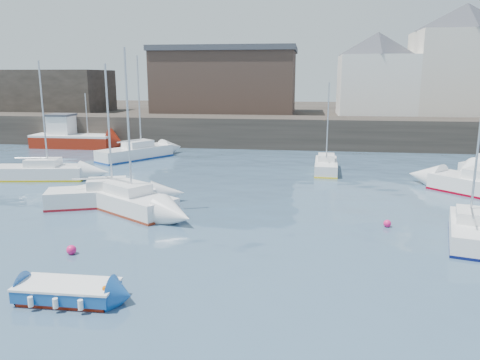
# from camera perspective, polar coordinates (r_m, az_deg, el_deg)

# --- Properties ---
(water) EXTENTS (220.00, 220.00, 0.00)m
(water) POSITION_cam_1_polar(r_m,az_deg,el_deg) (15.03, -6.64, -15.62)
(water) COLOR #2D4760
(water) RESTS_ON ground
(quay_wall) EXTENTS (90.00, 5.00, 3.00)m
(quay_wall) POSITION_cam_1_polar(r_m,az_deg,el_deg) (48.24, 3.83, 5.89)
(quay_wall) COLOR #28231E
(quay_wall) RESTS_ON ground
(land_strip) EXTENTS (90.00, 32.00, 2.80)m
(land_strip) POSITION_cam_1_polar(r_m,az_deg,el_deg) (66.13, 5.00, 7.58)
(land_strip) COLOR #28231E
(land_strip) RESTS_ON ground
(bldg_east_a) EXTENTS (13.36, 13.36, 11.80)m
(bldg_east_a) POSITION_cam_1_polar(r_m,az_deg,el_deg) (57.25, 25.48, 13.11)
(bldg_east_a) COLOR beige
(bldg_east_a) RESTS_ON land_strip
(bldg_east_d) EXTENTS (11.14, 11.14, 8.95)m
(bldg_east_d) POSITION_cam_1_polar(r_m,az_deg,el_deg) (54.81, 16.28, 12.37)
(bldg_east_d) COLOR white
(bldg_east_d) RESTS_ON land_strip
(warehouse) EXTENTS (16.40, 10.40, 7.60)m
(warehouse) POSITION_cam_1_polar(r_m,az_deg,el_deg) (56.59, -1.68, 12.08)
(warehouse) COLOR #3D2D26
(warehouse) RESTS_ON land_strip
(bldg_west) EXTENTS (14.00, 8.00, 5.00)m
(bldg_west) POSITION_cam_1_polar(r_m,az_deg,el_deg) (63.22, -22.22, 10.03)
(bldg_west) COLOR #353028
(bldg_west) RESTS_ON land_strip
(blue_dinghy) EXTENTS (3.22, 1.73, 0.61)m
(blue_dinghy) POSITION_cam_1_polar(r_m,az_deg,el_deg) (16.35, -20.28, -12.60)
(blue_dinghy) COLOR maroon
(blue_dinghy) RESTS_ON ground
(fishing_boat) EXTENTS (8.17, 3.07, 5.41)m
(fishing_boat) POSITION_cam_1_polar(r_m,az_deg,el_deg) (50.50, -19.87, 4.95)
(fishing_boat) COLOR maroon
(fishing_boat) RESTS_ON ground
(sailboat_a) EXTENTS (6.23, 3.78, 7.72)m
(sailboat_a) POSITION_cam_1_polar(r_m,az_deg,el_deg) (27.24, -16.39, -1.84)
(sailboat_a) COLOR white
(sailboat_a) RESTS_ON ground
(sailboat_b) EXTENTS (6.68, 5.35, 8.49)m
(sailboat_b) POSITION_cam_1_polar(r_m,az_deg,el_deg) (25.98, -13.81, -2.36)
(sailboat_b) COLOR white
(sailboat_b) RESTS_ON ground
(sailboat_c) EXTENTS (2.81, 5.17, 6.49)m
(sailboat_c) POSITION_cam_1_polar(r_m,az_deg,el_deg) (22.84, 26.19, -5.52)
(sailboat_c) COLOR white
(sailboat_c) RESTS_ON ground
(sailboat_e) EXTENTS (6.53, 2.96, 8.10)m
(sailboat_e) POSITION_cam_1_polar(r_m,az_deg,el_deg) (35.59, -23.19, 0.93)
(sailboat_e) COLOR white
(sailboat_e) RESTS_ON ground
(sailboat_f) EXTENTS (1.82, 5.15, 6.62)m
(sailboat_f) POSITION_cam_1_polar(r_m,az_deg,el_deg) (35.94, 10.44, 1.75)
(sailboat_f) COLOR white
(sailboat_f) RESTS_ON ground
(sailboat_h) EXTENTS (5.62, 6.88, 8.78)m
(sailboat_h) POSITION_cam_1_polar(r_m,az_deg,el_deg) (41.84, -12.63, 3.31)
(sailboat_h) COLOR white
(sailboat_h) RESTS_ON ground
(buoy_near) EXTENTS (0.40, 0.40, 0.40)m
(buoy_near) POSITION_cam_1_polar(r_m,az_deg,el_deg) (20.43, -19.83, -8.49)
(buoy_near) COLOR #E31865
(buoy_near) RESTS_ON ground
(buoy_mid) EXTENTS (0.36, 0.36, 0.36)m
(buoy_mid) POSITION_cam_1_polar(r_m,az_deg,el_deg) (23.64, 17.49, -5.46)
(buoy_mid) COLOR #E31865
(buoy_mid) RESTS_ON ground
(buoy_far) EXTENTS (0.36, 0.36, 0.36)m
(buoy_far) POSITION_cam_1_polar(r_m,az_deg,el_deg) (30.02, -10.89, -1.31)
(buoy_far) COLOR #E31865
(buoy_far) RESTS_ON ground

